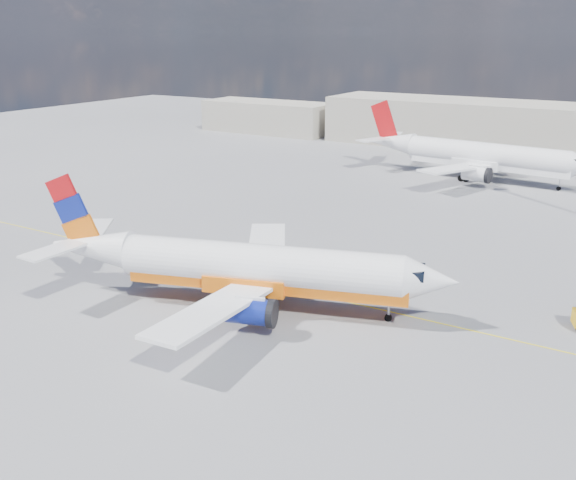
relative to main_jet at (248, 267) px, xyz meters
The scene contains 7 objects.
ground 3.57m from the main_jet, 115.25° to the left, with size 240.00×240.00×0.00m, color slate.
taxi_line 5.59m from the main_jet, 99.26° to the left, with size 70.00×0.15×0.01m, color yellow.
terminal_main 76.71m from the main_jet, 86.82° to the left, with size 70.00×14.00×8.00m, color #AFA697.
terminal_annex 86.65m from the main_jet, 121.87° to the left, with size 26.00×10.00×6.00m, color #AFA697.
main_jet is the anchor object (origin of this frame).
second_jet 51.44m from the main_jet, 87.25° to the left, with size 32.50×25.62×9.86m.
traffic_cone 3.25m from the main_jet, 140.05° to the left, with size 0.38×0.38×0.53m.
Camera 1 is at (25.61, -37.12, 19.27)m, focal length 40.00 mm.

